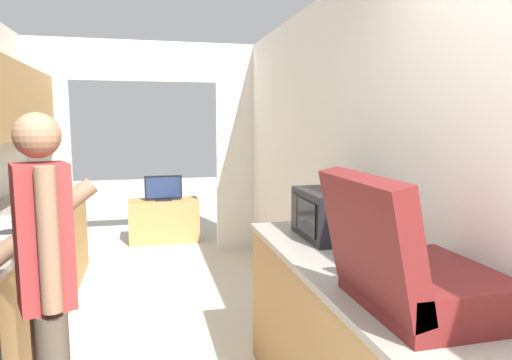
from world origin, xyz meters
TOP-DOWN VIEW (x-y plane):
  - wall_right at (1.30, 1.69)m, footprint 0.06×6.97m
  - wall_far_with_doorway at (0.00, 4.60)m, footprint 2.94×0.06m
  - counter_left at (-0.97, 2.72)m, footprint 0.62×3.62m
  - counter_right at (0.97, 1.11)m, footprint 0.62×1.91m
  - range_oven at (-0.96, 2.35)m, footprint 0.66×0.75m
  - person at (-0.44, 1.16)m, footprint 0.52×0.45m
  - suitcase at (0.89, 0.55)m, footprint 0.54×0.58m
  - microwave at (1.06, 1.58)m, footprint 0.39×0.48m
  - tv_cabinet at (0.20, 5.22)m, footprint 0.90×0.42m
  - television at (0.20, 5.18)m, footprint 0.48×0.16m

SIDE VIEW (x-z plane):
  - tv_cabinet at x=0.20m, z-range 0.00..0.56m
  - counter_right at x=0.97m, z-range 0.00..0.92m
  - counter_left at x=-0.97m, z-range 0.00..0.92m
  - range_oven at x=-0.96m, z-range -0.06..0.99m
  - television at x=0.20m, z-range 0.56..0.88m
  - person at x=-0.44m, z-range 0.06..1.69m
  - microwave at x=1.06m, z-range 0.92..1.20m
  - suitcase at x=0.89m, z-range 0.81..1.32m
  - wall_right at x=1.30m, z-range 0.00..2.50m
  - wall_far_with_doorway at x=0.00m, z-range 0.19..2.69m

